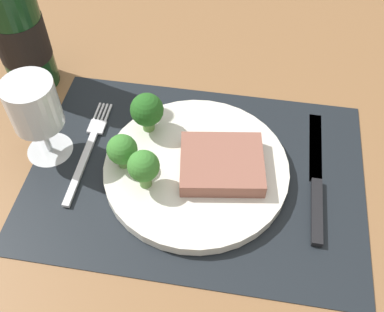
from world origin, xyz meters
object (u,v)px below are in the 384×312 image
at_px(fork, 88,149).
at_px(wine_bottle, 18,29).
at_px(plate, 196,169).
at_px(steak, 222,162).
at_px(knife, 316,184).
at_px(wine_glass, 35,109).

bearing_deg(fork, wine_bottle, 138.25).
xyz_separation_m(plate, fork, (-0.16, 0.01, -0.01)).
xyz_separation_m(steak, knife, (0.13, 0.00, -0.02)).
xyz_separation_m(fork, wine_glass, (-0.06, -0.01, 0.08)).
bearing_deg(knife, wine_bottle, 162.86).
distance_m(knife, wine_bottle, 0.49).
height_order(steak, wine_glass, wine_glass).
xyz_separation_m(wine_bottle, wine_glass, (0.08, -0.14, -0.02)).
bearing_deg(wine_bottle, fork, -45.01).
distance_m(plate, steak, 0.04).
height_order(wine_bottle, wine_glass, wine_bottle).
bearing_deg(fork, knife, 1.70).
xyz_separation_m(steak, fork, (-0.20, 0.01, -0.02)).
relative_size(plate, knife, 1.11).
bearing_deg(wine_bottle, steak, -23.56).
distance_m(plate, fork, 0.16).
xyz_separation_m(knife, wine_glass, (-0.38, 0.00, 0.08)).
bearing_deg(wine_glass, fork, 7.30).
height_order(fork, wine_bottle, wine_bottle).
height_order(steak, wine_bottle, wine_bottle).
xyz_separation_m(fork, wine_bottle, (-0.13, 0.13, 0.10)).
relative_size(wine_bottle, wine_glass, 2.26).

